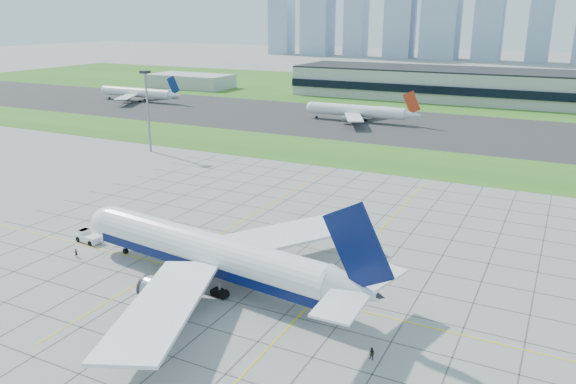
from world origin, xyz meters
name	(u,v)px	position (x,y,z in m)	size (l,w,h in m)	color
ground	(223,272)	(0.00, 0.00, 0.00)	(1400.00, 1400.00, 0.00)	gray
grass_median	(384,158)	(0.00, 90.00, 0.02)	(700.00, 35.00, 0.04)	#2B5E1B
asphalt_taxiway	(426,128)	(0.00, 145.00, 0.03)	(700.00, 75.00, 0.04)	#383838
grass_far	(474,94)	(0.00, 255.00, 0.02)	(700.00, 145.00, 0.04)	#2B5E1B
apron_markings	(257,249)	(0.43, 11.09, 0.02)	(120.00, 130.00, 0.03)	#474744
terminal	(552,89)	(40.00, 229.87, 7.89)	(260.00, 43.00, 15.80)	#B7B7B2
service_block	(191,81)	(-160.00, 210.00, 4.00)	(50.00, 25.00, 8.00)	#B7B7B2
light_mast	(147,101)	(-70.00, 65.00, 16.18)	(2.50, 2.50, 25.60)	gray
airliner	(210,253)	(0.34, -4.01, 5.14)	(59.64, 60.09, 18.81)	white
pushback_tug	(88,237)	(-30.72, -0.25, 0.98)	(8.06, 3.35, 2.22)	white
crew_near	(76,253)	(-27.05, -6.73, 0.79)	(0.58, 0.38, 1.59)	black
crew_far	(372,354)	(30.93, -13.10, 0.86)	(0.83, 0.65, 1.72)	#29251B
distant_jet_0	(138,92)	(-149.65, 150.35, 4.49)	(48.61, 42.66, 14.08)	white
distant_jet_1	(358,111)	(-28.72, 145.82, 4.49)	(46.61, 42.66, 14.08)	white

